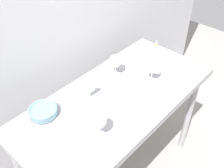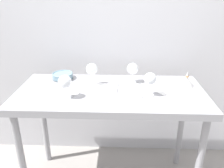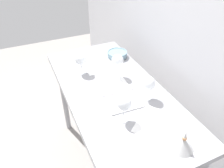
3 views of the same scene
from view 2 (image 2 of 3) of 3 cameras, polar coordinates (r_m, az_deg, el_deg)
name	(u,v)px [view 2 (image 2 of 3)]	position (r m, az deg, el deg)	size (l,w,h in m)	color
back_wall	(113,25)	(2.06, 0.22, 14.42)	(3.80, 0.04, 2.60)	#BABABF
steel_counter	(111,103)	(1.75, -0.37, -4.77)	(1.40, 0.65, 0.90)	gray
wine_glass_near_right	(150,80)	(1.60, 9.52, 1.11)	(0.09, 0.09, 0.17)	white
wine_glass_far_left	(92,70)	(1.75, -5.07, 3.59)	(0.09, 0.09, 0.18)	white
wine_glass_far_right	(133,69)	(1.81, 5.16, 3.69)	(0.09, 0.09, 0.16)	white
wine_glass_near_left	(65,83)	(1.58, -11.68, 0.37)	(0.09, 0.09, 0.17)	white
open_notebook	(118,90)	(1.70, 1.45, -1.50)	(0.37, 0.24, 0.01)	white
tasting_sheet_upper	(68,89)	(1.76, -10.82, -1.13)	(0.19, 0.23, 0.00)	white
tasting_sheet_lower	(160,87)	(1.80, 11.91, -0.68)	(0.18, 0.25, 0.00)	white
tasting_bowl	(63,76)	(1.95, -12.24, 2.09)	(0.17, 0.17, 0.05)	#4C4C4C
decanter_funnel	(187,81)	(1.86, 18.12, 0.65)	(0.12, 0.12, 0.12)	#B2B2B2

